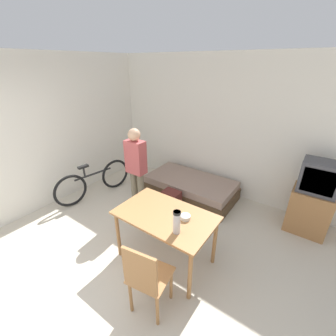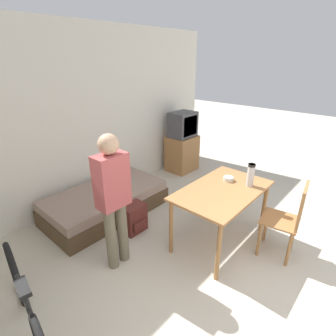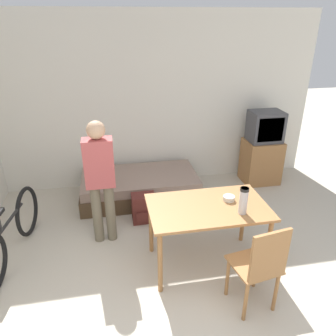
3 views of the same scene
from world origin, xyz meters
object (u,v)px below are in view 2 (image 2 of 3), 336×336
at_px(bicycle, 28,309).
at_px(backpack, 134,218).
at_px(dining_table, 222,196).
at_px(person_standing, 113,195).
at_px(wooden_chair, 289,217).
at_px(thermos_flask, 251,174).
at_px(mate_bowl, 228,179).
at_px(daybed, 106,202).
at_px(tv, 182,144).

bearing_deg(bicycle, backpack, 17.02).
bearing_deg(dining_table, person_standing, 149.00).
bearing_deg(wooden_chair, dining_table, 111.22).
relative_size(thermos_flask, mate_bowl, 2.28).
bearing_deg(daybed, backpack, -91.88).
height_order(daybed, dining_table, dining_table).
relative_size(person_standing, thermos_flask, 5.39).
bearing_deg(person_standing, bicycle, -171.24).
bearing_deg(daybed, thermos_flask, -64.86).
xyz_separation_m(wooden_chair, thermos_flask, (0.02, 0.53, 0.37)).
bearing_deg(daybed, mate_bowl, -62.49).
relative_size(dining_table, mate_bowl, 10.00).
bearing_deg(backpack, thermos_flask, -53.18).
distance_m(daybed, thermos_flask, 2.15).
bearing_deg(mate_bowl, dining_table, -164.25).
xyz_separation_m(daybed, thermos_flask, (0.86, -1.84, 0.73)).
distance_m(thermos_flask, backpack, 1.64).
relative_size(tv, dining_table, 0.97).
relative_size(dining_table, bicycle, 0.78).
bearing_deg(dining_table, thermos_flask, -32.91).
bearing_deg(dining_table, daybed, 108.87).
height_order(tv, mate_bowl, tv).
bearing_deg(dining_table, mate_bowl, 15.75).
bearing_deg(thermos_flask, mate_bowl, 99.45).
xyz_separation_m(dining_table, bicycle, (-2.15, 0.50, -0.34)).
distance_m(dining_table, person_standing, 1.31).
bearing_deg(tv, mate_bowl, -125.57).
height_order(daybed, mate_bowl, mate_bowl).
bearing_deg(backpack, dining_table, -59.41).
height_order(dining_table, bicycle, dining_table).
height_order(daybed, tv, tv).
bearing_deg(tv, wooden_chair, -115.75).
xyz_separation_m(bicycle, thermos_flask, (2.45, -0.70, 0.59)).
height_order(person_standing, mate_bowl, person_standing).
height_order(dining_table, person_standing, person_standing).
relative_size(person_standing, mate_bowl, 12.30).
relative_size(wooden_chair, backpack, 2.40).
bearing_deg(mate_bowl, backpack, 132.57).
distance_m(person_standing, mate_bowl, 1.49).
distance_m(dining_table, wooden_chair, 0.79).
bearing_deg(bicycle, thermos_flask, -15.90).
bearing_deg(wooden_chair, mate_bowl, 91.76).
relative_size(tv, thermos_flask, 4.23).
height_order(tv, backpack, tv).
xyz_separation_m(thermos_flask, mate_bowl, (-0.04, 0.27, -0.13)).
distance_m(dining_table, backpack, 1.24).
distance_m(tv, dining_table, 2.37).
xyz_separation_m(bicycle, backpack, (1.57, 0.48, -0.13)).
xyz_separation_m(bicycle, mate_bowl, (2.41, -0.43, 0.45)).
xyz_separation_m(tv, dining_table, (-1.51, -1.82, 0.10)).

